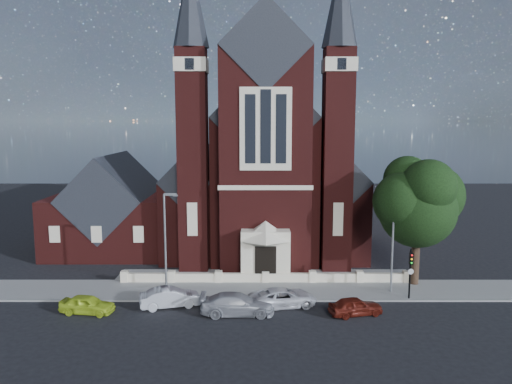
{
  "coord_description": "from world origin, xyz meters",
  "views": [
    {
      "loc": [
        -0.79,
        -34.44,
        13.65
      ],
      "look_at": [
        -0.82,
        12.0,
        7.05
      ],
      "focal_mm": 35.0,
      "sensor_mm": 36.0,
      "label": 1
    }
  ],
  "objects_px": {
    "street_lamp_right": "(394,237)",
    "car_lime_van": "(87,304)",
    "street_lamp_left": "(166,237)",
    "church": "(263,169)",
    "parish_hall": "(114,212)",
    "traffic_signal": "(411,268)",
    "car_white_suv": "(283,298)",
    "street_tree": "(420,204)",
    "car_silver_a": "(170,297)",
    "car_dark_red": "(355,306)",
    "car_silver_b": "(237,304)"
  },
  "relations": [
    {
      "from": "church",
      "to": "street_lamp_right",
      "type": "relative_size",
      "value": 4.31
    },
    {
      "from": "car_lime_van",
      "to": "car_dark_red",
      "type": "xyz_separation_m",
      "value": [
        19.15,
        -0.32,
        -0.01
      ]
    },
    {
      "from": "car_lime_van",
      "to": "car_silver_a",
      "type": "relative_size",
      "value": 0.88
    },
    {
      "from": "traffic_signal",
      "to": "car_silver_a",
      "type": "relative_size",
      "value": 0.9
    },
    {
      "from": "car_white_suv",
      "to": "traffic_signal",
      "type": "bearing_deg",
      "value": -96.49
    },
    {
      "from": "street_lamp_right",
      "to": "car_silver_a",
      "type": "relative_size",
      "value": 1.82
    },
    {
      "from": "church",
      "to": "street_tree",
      "type": "distance_m",
      "value": 21.38
    },
    {
      "from": "street_lamp_left",
      "to": "car_lime_van",
      "type": "height_order",
      "value": "street_lamp_left"
    },
    {
      "from": "street_lamp_left",
      "to": "car_silver_a",
      "type": "bearing_deg",
      "value": -76.23
    },
    {
      "from": "church",
      "to": "car_white_suv",
      "type": "bearing_deg",
      "value": -86.84
    },
    {
      "from": "street_lamp_right",
      "to": "car_silver_b",
      "type": "relative_size",
      "value": 1.54
    },
    {
      "from": "traffic_signal",
      "to": "car_dark_red",
      "type": "bearing_deg",
      "value": -147.56
    },
    {
      "from": "church",
      "to": "car_white_suv",
      "type": "distance_m",
      "value": 23.18
    },
    {
      "from": "traffic_signal",
      "to": "car_silver_b",
      "type": "xyz_separation_m",
      "value": [
        -13.14,
        -2.92,
        -1.82
      ]
    },
    {
      "from": "street_lamp_left",
      "to": "car_silver_b",
      "type": "xyz_separation_m",
      "value": [
        5.77,
        -4.49,
        -3.84
      ]
    },
    {
      "from": "street_lamp_left",
      "to": "traffic_signal",
      "type": "height_order",
      "value": "street_lamp_left"
    },
    {
      "from": "car_lime_van",
      "to": "parish_hall",
      "type": "bearing_deg",
      "value": 18.19
    },
    {
      "from": "street_lamp_left",
      "to": "street_lamp_right",
      "type": "height_order",
      "value": "same"
    },
    {
      "from": "car_white_suv",
      "to": "car_dark_red",
      "type": "relative_size",
      "value": 1.32
    },
    {
      "from": "car_lime_van",
      "to": "street_tree",
      "type": "bearing_deg",
      "value": -68.24
    },
    {
      "from": "parish_hall",
      "to": "car_white_suv",
      "type": "distance_m",
      "value": 24.39
    },
    {
      "from": "street_lamp_right",
      "to": "car_silver_a",
      "type": "distance_m",
      "value": 17.94
    },
    {
      "from": "street_lamp_left",
      "to": "traffic_signal",
      "type": "distance_m",
      "value": 19.08
    },
    {
      "from": "car_lime_van",
      "to": "car_white_suv",
      "type": "height_order",
      "value": "car_white_suv"
    },
    {
      "from": "car_dark_red",
      "to": "church",
      "type": "bearing_deg",
      "value": 0.84
    },
    {
      "from": "parish_hall",
      "to": "car_white_suv",
      "type": "height_order",
      "value": "parish_hall"
    },
    {
      "from": "church",
      "to": "parish_hall",
      "type": "xyz_separation_m",
      "value": [
        -16.0,
        -4.94,
        -4.17
      ]
    },
    {
      "from": "street_lamp_right",
      "to": "car_lime_van",
      "type": "bearing_deg",
      "value": -169.46
    },
    {
      "from": "street_lamp_left",
      "to": "car_silver_b",
      "type": "relative_size",
      "value": 1.54
    },
    {
      "from": "street_lamp_right",
      "to": "car_dark_red",
      "type": "bearing_deg",
      "value": -129.89
    },
    {
      "from": "church",
      "to": "parish_hall",
      "type": "distance_m",
      "value": 17.26
    },
    {
      "from": "car_dark_red",
      "to": "street_tree",
      "type": "bearing_deg",
      "value": -59.24
    },
    {
      "from": "traffic_signal",
      "to": "car_white_suv",
      "type": "bearing_deg",
      "value": -171.93
    },
    {
      "from": "street_lamp_right",
      "to": "traffic_signal",
      "type": "distance_m",
      "value": 2.71
    },
    {
      "from": "church",
      "to": "car_silver_a",
      "type": "distance_m",
      "value": 24.3
    },
    {
      "from": "car_silver_a",
      "to": "church",
      "type": "bearing_deg",
      "value": -33.65
    },
    {
      "from": "street_lamp_right",
      "to": "car_lime_van",
      "type": "distance_m",
      "value": 23.71
    },
    {
      "from": "street_tree",
      "to": "car_dark_red",
      "type": "height_order",
      "value": "street_tree"
    },
    {
      "from": "parish_hall",
      "to": "street_lamp_right",
      "type": "relative_size",
      "value": 1.51
    },
    {
      "from": "church",
      "to": "traffic_signal",
      "type": "xyz_separation_m",
      "value": [
        11.0,
        -20.52,
        -5.6
      ]
    },
    {
      "from": "traffic_signal",
      "to": "car_white_suv",
      "type": "distance_m",
      "value": 10.07
    },
    {
      "from": "car_lime_van",
      "to": "car_silver_a",
      "type": "bearing_deg",
      "value": -69.32
    },
    {
      "from": "car_silver_a",
      "to": "car_white_suv",
      "type": "bearing_deg",
      "value": -105.05
    },
    {
      "from": "street_tree",
      "to": "traffic_signal",
      "type": "height_order",
      "value": "street_tree"
    },
    {
      "from": "street_lamp_right",
      "to": "car_white_suv",
      "type": "xyz_separation_m",
      "value": [
        -8.88,
        -2.96,
        -3.9
      ]
    },
    {
      "from": "parish_hall",
      "to": "traffic_signal",
      "type": "xyz_separation_m",
      "value": [
        27.0,
        -15.57,
        -1.43
      ]
    },
    {
      "from": "street_lamp_left",
      "to": "car_lime_van",
      "type": "distance_m",
      "value": 7.66
    },
    {
      "from": "church",
      "to": "car_silver_b",
      "type": "xyz_separation_m",
      "value": [
        -2.14,
        -23.44,
        -7.42
      ]
    },
    {
      "from": "street_lamp_right",
      "to": "car_silver_a",
      "type": "xyz_separation_m",
      "value": [
        -17.25,
        -3.04,
        -3.87
      ]
    },
    {
      "from": "street_tree",
      "to": "car_lime_van",
      "type": "relative_size",
      "value": 2.74
    }
  ]
}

